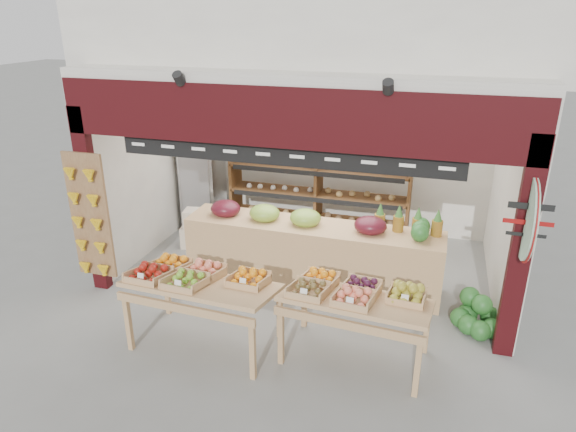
{
  "coord_description": "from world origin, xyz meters",
  "views": [
    {
      "loc": [
        1.76,
        -6.63,
        3.79
      ],
      "look_at": [
        -0.16,
        -0.2,
        1.08
      ],
      "focal_mm": 32.0,
      "sensor_mm": 36.0,
      "label": 1
    }
  ],
  "objects_px": {
    "cardboard_stack": "(210,233)",
    "mid_counter": "(311,252)",
    "display_table_right": "(352,295)",
    "back_shelving": "(319,176)",
    "refrigerator": "(203,183)",
    "display_table_left": "(195,279)",
    "watermelon_pile": "(476,316)"
  },
  "relations": [
    {
      "from": "cardboard_stack",
      "to": "mid_counter",
      "type": "xyz_separation_m",
      "value": [
        1.97,
        -0.73,
        0.26
      ]
    },
    {
      "from": "refrigerator",
      "to": "cardboard_stack",
      "type": "xyz_separation_m",
      "value": [
        0.47,
        -0.81,
        -0.6
      ]
    },
    {
      "from": "watermelon_pile",
      "to": "mid_counter",
      "type": "bearing_deg",
      "value": 165.95
    },
    {
      "from": "display_table_left",
      "to": "watermelon_pile",
      "type": "bearing_deg",
      "value": 20.21
    },
    {
      "from": "cardboard_stack",
      "to": "watermelon_pile",
      "type": "distance_m",
      "value": 4.47
    },
    {
      "from": "cardboard_stack",
      "to": "display_table_left",
      "type": "distance_m",
      "value": 2.77
    },
    {
      "from": "back_shelving",
      "to": "display_table_left",
      "type": "distance_m",
      "value": 3.49
    },
    {
      "from": "back_shelving",
      "to": "display_table_left",
      "type": "height_order",
      "value": "back_shelving"
    },
    {
      "from": "mid_counter",
      "to": "watermelon_pile",
      "type": "height_order",
      "value": "mid_counter"
    },
    {
      "from": "cardboard_stack",
      "to": "watermelon_pile",
      "type": "xyz_separation_m",
      "value": [
        4.28,
        -1.31,
        -0.06
      ]
    },
    {
      "from": "mid_counter",
      "to": "display_table_right",
      "type": "relative_size",
      "value": 2.19
    },
    {
      "from": "back_shelving",
      "to": "watermelon_pile",
      "type": "relative_size",
      "value": 4.83
    },
    {
      "from": "mid_counter",
      "to": "display_table_right",
      "type": "bearing_deg",
      "value": -60.8
    },
    {
      "from": "back_shelving",
      "to": "watermelon_pile",
      "type": "bearing_deg",
      "value": -40.39
    },
    {
      "from": "refrigerator",
      "to": "cardboard_stack",
      "type": "height_order",
      "value": "refrigerator"
    },
    {
      "from": "cardboard_stack",
      "to": "display_table_right",
      "type": "height_order",
      "value": "display_table_right"
    },
    {
      "from": "back_shelving",
      "to": "cardboard_stack",
      "type": "bearing_deg",
      "value": -151.8
    },
    {
      "from": "mid_counter",
      "to": "display_table_right",
      "type": "xyz_separation_m",
      "value": [
        0.87,
        -1.55,
        0.3
      ]
    },
    {
      "from": "back_shelving",
      "to": "mid_counter",
      "type": "distance_m",
      "value": 1.78
    },
    {
      "from": "back_shelving",
      "to": "display_table_right",
      "type": "distance_m",
      "value": 3.41
    },
    {
      "from": "back_shelving",
      "to": "cardboard_stack",
      "type": "xyz_separation_m",
      "value": [
        -1.68,
        -0.9,
        -0.9
      ]
    },
    {
      "from": "display_table_left",
      "to": "cardboard_stack",
      "type": "bearing_deg",
      "value": 111.96
    },
    {
      "from": "display_table_right",
      "to": "watermelon_pile",
      "type": "height_order",
      "value": "display_table_right"
    },
    {
      "from": "display_table_right",
      "to": "watermelon_pile",
      "type": "xyz_separation_m",
      "value": [
        1.44,
        0.98,
        -0.62
      ]
    },
    {
      "from": "watermelon_pile",
      "to": "display_table_left",
      "type": "bearing_deg",
      "value": -159.79
    },
    {
      "from": "mid_counter",
      "to": "display_table_left",
      "type": "relative_size",
      "value": 2.13
    },
    {
      "from": "cardboard_stack",
      "to": "display_table_right",
      "type": "distance_m",
      "value": 3.69
    },
    {
      "from": "back_shelving",
      "to": "refrigerator",
      "type": "height_order",
      "value": "back_shelving"
    },
    {
      "from": "cardboard_stack",
      "to": "watermelon_pile",
      "type": "height_order",
      "value": "cardboard_stack"
    },
    {
      "from": "mid_counter",
      "to": "display_table_right",
      "type": "distance_m",
      "value": 1.8
    },
    {
      "from": "refrigerator",
      "to": "mid_counter",
      "type": "xyz_separation_m",
      "value": [
        2.44,
        -1.55,
        -0.34
      ]
    },
    {
      "from": "back_shelving",
      "to": "cardboard_stack",
      "type": "distance_m",
      "value": 2.11
    }
  ]
}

